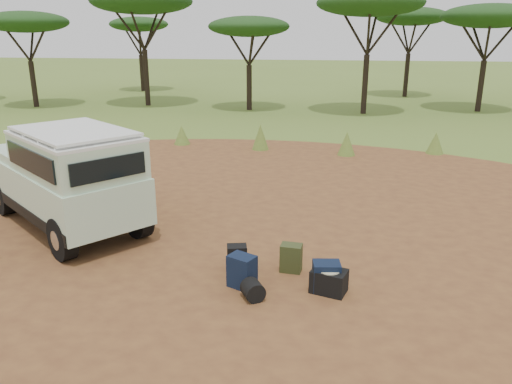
# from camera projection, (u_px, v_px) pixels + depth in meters

# --- Properties ---
(ground) EXTENTS (140.00, 140.00, 0.00)m
(ground) POSITION_uv_depth(u_px,v_px,m) (192.00, 252.00, 9.44)
(ground) COLOR olive
(ground) RESTS_ON ground
(dirt_clearing) EXTENTS (23.00, 23.00, 0.01)m
(dirt_clearing) POSITION_uv_depth(u_px,v_px,m) (192.00, 252.00, 9.44)
(dirt_clearing) COLOR brown
(dirt_clearing) RESTS_ON ground
(grass_fringe) EXTENTS (36.60, 1.60, 0.90)m
(grass_fringe) POSITION_uv_depth(u_px,v_px,m) (263.00, 139.00, 17.46)
(grass_fringe) COLOR olive
(grass_fringe) RESTS_ON ground
(acacia_treeline) EXTENTS (46.70, 13.20, 6.26)m
(acacia_treeline) POSITION_uv_depth(u_px,v_px,m) (305.00, 15.00, 26.48)
(acacia_treeline) COLOR black
(acacia_treeline) RESTS_ON ground
(safari_vehicle) EXTENTS (4.58, 4.14, 2.19)m
(safari_vehicle) POSITION_uv_depth(u_px,v_px,m) (66.00, 179.00, 10.37)
(safari_vehicle) COLOR silver
(safari_vehicle) RESTS_ON ground
(backpack_black) EXTENTS (0.39, 0.32, 0.46)m
(backpack_black) POSITION_uv_depth(u_px,v_px,m) (237.00, 258.00, 8.66)
(backpack_black) COLOR black
(backpack_black) RESTS_ON ground
(backpack_navy) EXTENTS (0.51, 0.45, 0.55)m
(backpack_navy) POSITION_uv_depth(u_px,v_px,m) (242.00, 271.00, 8.07)
(backpack_navy) COLOR #101B34
(backpack_navy) RESTS_ON ground
(backpack_olive) EXTENTS (0.38, 0.29, 0.50)m
(backpack_olive) POSITION_uv_depth(u_px,v_px,m) (291.00, 258.00, 8.61)
(backpack_olive) COLOR #393E1C
(backpack_olive) RESTS_ON ground
(duffel_navy) EXTENTS (0.47, 0.38, 0.48)m
(duffel_navy) POSITION_uv_depth(u_px,v_px,m) (326.00, 277.00, 7.97)
(duffel_navy) COLOR #101B34
(duffel_navy) RESTS_ON ground
(hard_case) EXTENTS (0.63, 0.52, 0.38)m
(hard_case) POSITION_uv_depth(u_px,v_px,m) (329.00, 281.00, 7.93)
(hard_case) COLOR black
(hard_case) RESTS_ON ground
(stuff_sack) EXTENTS (0.43, 0.43, 0.32)m
(stuff_sack) POSITION_uv_depth(u_px,v_px,m) (253.00, 290.00, 7.72)
(stuff_sack) COLOR black
(stuff_sack) RESTS_ON ground
(safari_hat) EXTENTS (0.34, 0.34, 0.10)m
(safari_hat) POSITION_uv_depth(u_px,v_px,m) (330.00, 268.00, 7.86)
(safari_hat) COLOR beige
(safari_hat) RESTS_ON hard_case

